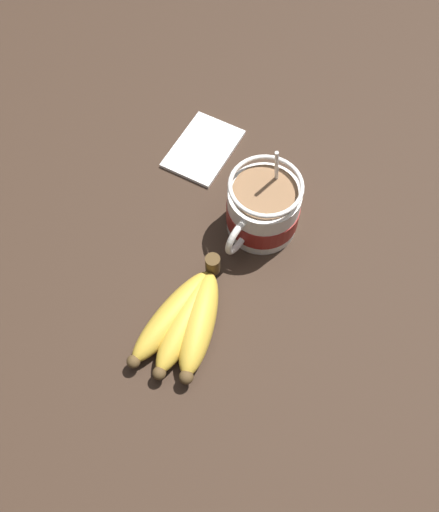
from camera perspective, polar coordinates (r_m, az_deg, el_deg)
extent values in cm
cube|color=#332319|center=(79.07, 2.04, -2.59)|extent=(136.90, 136.90, 3.02)
cylinder|color=white|center=(78.52, 4.38, 4.68)|extent=(9.90, 9.90, 8.06)
cylinder|color=maroon|center=(79.07, 4.35, 4.42)|extent=(10.10, 10.10, 3.36)
torus|color=white|center=(75.17, 1.93, 1.98)|extent=(5.51, 0.90, 5.51)
cylinder|color=#846042|center=(75.10, 4.59, 6.40)|extent=(8.70, 8.70, 0.40)
torus|color=white|center=(73.91, 4.67, 7.04)|extent=(9.90, 9.90, 0.60)
cylinder|color=silver|center=(76.61, 5.71, 7.66)|extent=(2.41, 0.50, 13.11)
ellipsoid|color=silver|center=(81.47, 4.94, 4.53)|extent=(3.00, 2.00, 0.80)
cylinder|color=#4C381E|center=(75.31, -0.68, -0.82)|extent=(2.00, 2.00, 3.00)
ellipsoid|color=gold|center=(73.50, -4.73, -5.94)|extent=(15.25, 4.02, 3.83)
sphere|color=#4C381E|center=(71.94, -8.59, -10.39)|extent=(1.72, 1.72, 1.72)
ellipsoid|color=gold|center=(73.11, -3.43, -6.51)|extent=(15.28, 6.74, 3.81)
sphere|color=#4C381E|center=(71.13, -6.09, -11.54)|extent=(1.71, 1.71, 1.71)
ellipsoid|color=gold|center=(72.79, -2.03, -6.71)|extent=(14.71, 9.55, 4.05)
sphere|color=#4C381E|center=(70.58, -3.35, -11.99)|extent=(1.82, 1.82, 1.82)
cube|color=white|center=(89.33, -1.63, 10.68)|extent=(13.07, 9.95, 0.60)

